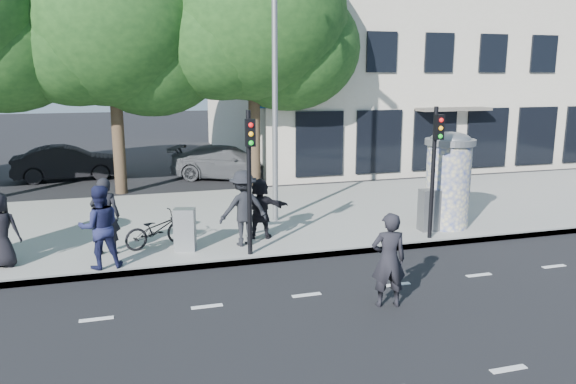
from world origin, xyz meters
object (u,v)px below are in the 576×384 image
object	(u,v)px
ped_b	(105,216)
cabinet_left	(185,230)
bicycle	(157,229)
cabinet_right	(430,210)
car_mid	(68,163)
ped_d	(244,208)
traffic_pole_near	(250,168)
ped_a	(0,230)
street_lamp	(275,57)
car_right	(228,162)
ped_c	(100,227)
man_road	(389,260)
ped_f	(260,208)
ad_column_right	(448,178)
traffic_pole_far	(435,159)

from	to	relation	value
ped_b	cabinet_left	size ratio (longest dim) A/B	1.79
bicycle	cabinet_right	world-z (taller)	cabinet_right
car_mid	ped_d	bearing A→B (deg)	-160.63
bicycle	traffic_pole_near	bearing A→B (deg)	-143.38
traffic_pole_near	bicycle	world-z (taller)	traffic_pole_near
ped_a	bicycle	world-z (taller)	ped_a
ped_b	cabinet_right	xyz separation A→B (m)	(8.40, -0.33, -0.36)
street_lamp	car_right	xyz separation A→B (m)	(0.04, 7.84, -4.10)
ped_c	man_road	world-z (taller)	ped_c
ped_d	ped_f	xyz separation A→B (m)	(0.53, 0.47, -0.15)
ped_b	ped_c	bearing A→B (deg)	93.76
ped_c	car_mid	size ratio (longest dim) A/B	0.43
man_road	ad_column_right	bearing A→B (deg)	-122.06
ped_f	car_mid	xyz separation A→B (m)	(-5.53, 11.03, -0.23)
ped_a	ped_c	bearing A→B (deg)	171.89
street_lamp	car_right	world-z (taller)	street_lamp
ped_f	man_road	xyz separation A→B (m)	(1.37, -4.60, -0.03)
cabinet_left	cabinet_right	xyz separation A→B (m)	(6.59, -0.10, 0.05)
car_mid	cabinet_left	bearing A→B (deg)	-167.04
ped_b	ped_d	xyz separation A→B (m)	(3.27, -0.20, 0.02)
man_road	ped_c	bearing A→B (deg)	-22.08
traffic_pole_far	cabinet_left	distance (m)	6.48
street_lamp	cabinet_right	xyz separation A→B (m)	(3.75, -2.15, -4.08)
ad_column_right	ped_d	size ratio (longest dim) A/B	1.41
ad_column_right	car_mid	xyz separation A→B (m)	(-10.79, 11.41, -0.82)
ped_a	street_lamp	bearing A→B (deg)	-152.98
street_lamp	bicycle	distance (m)	5.67
street_lamp	car_mid	distance (m)	12.13
man_road	bicycle	xyz separation A→B (m)	(-3.99, 4.59, -0.33)
ped_c	cabinet_right	world-z (taller)	ped_c
ped_c	car_right	size ratio (longest dim) A/B	0.39
man_road	car_right	size ratio (longest dim) A/B	0.38
traffic_pole_near	bicycle	size ratio (longest dim) A/B	2.04
traffic_pole_near	street_lamp	world-z (taller)	street_lamp
ad_column_right	car_mid	distance (m)	15.72
cabinet_left	car_mid	bearing A→B (deg)	123.40
ped_d	car_right	size ratio (longest dim) A/B	0.40
ped_b	ped_f	bearing A→B (deg)	-166.56
traffic_pole_far	ped_c	xyz separation A→B (m)	(-8.15, 0.06, -1.16)
bicycle	car_mid	distance (m)	11.41
traffic_pole_far	ped_a	xyz separation A→B (m)	(-10.25, 0.75, -1.24)
man_road	ped_b	bearing A→B (deg)	-29.44
bicycle	man_road	bearing A→B (deg)	-160.75
street_lamp	cabinet_right	distance (m)	5.94
ped_b	man_road	distance (m)	6.75
traffic_pole_far	ped_c	distance (m)	8.23
traffic_pole_near	cabinet_right	distance (m)	5.41
traffic_pole_near	ped_a	world-z (taller)	traffic_pole_near
street_lamp	bicycle	world-z (taller)	street_lamp
ped_f	car_right	world-z (taller)	ped_f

